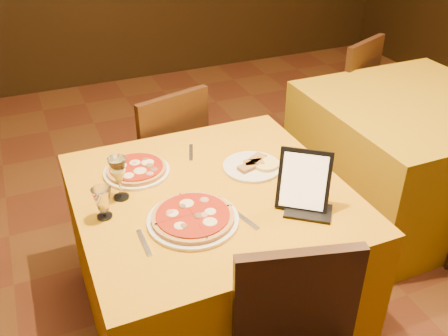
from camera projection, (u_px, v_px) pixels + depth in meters
name	position (u px, v px, depth m)	size (l,w,h in m)	color
main_table	(212.00, 258.00, 2.27)	(1.10, 1.10, 0.75)	#CC8B0D
side_table	(406.00, 157.00, 3.04)	(1.10, 1.10, 0.75)	#AB830B
chair_main_far	(158.00, 158.00, 2.88)	(0.46, 0.46, 0.91)	black
chair_side_far	(334.00, 96.00, 3.62)	(0.39, 0.39, 0.91)	black
pizza_near	(193.00, 218.00, 1.89)	(0.35, 0.35, 0.03)	white
pizza_far	(137.00, 170.00, 2.18)	(0.29, 0.29, 0.03)	white
cutlet_dish	(252.00, 166.00, 2.22)	(0.26, 0.26, 0.03)	white
wine_glass	(119.00, 178.00, 1.98)	(0.08, 0.08, 0.19)	#FCFC8F
water_glass	(103.00, 203.00, 1.89)	(0.08, 0.08, 0.13)	white
tablet	(304.00, 180.00, 1.92)	(0.20, 0.02, 0.24)	black
knife	(238.00, 214.00, 1.93)	(0.24, 0.02, 0.01)	silver
fork_near	(144.00, 243.00, 1.79)	(0.15, 0.02, 0.01)	#BCBAC2
fork_far	(191.00, 152.00, 2.34)	(0.15, 0.02, 0.01)	#BCBAC2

